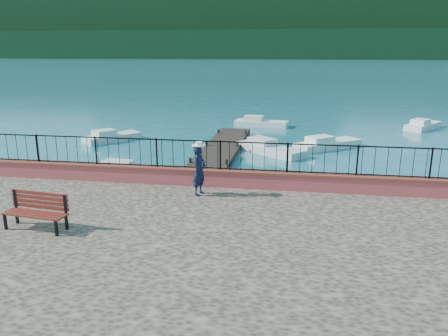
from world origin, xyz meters
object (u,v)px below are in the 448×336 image
(boat_0, at_px, (128,170))
(boat_2, at_px, (328,142))
(boat_3, at_px, (112,135))
(park_bench, at_px, (37,218))
(person, at_px, (199,170))
(boat_5, at_px, (423,123))
(boat_4, at_px, (261,121))
(boat_1, at_px, (270,146))

(boat_0, xyz_separation_m, boat_2, (9.34, 8.00, 0.00))
(boat_3, bearing_deg, park_bench, -125.60)
(boat_0, bearing_deg, boat_2, 45.84)
(person, distance_m, boat_0, 6.99)
(boat_2, height_order, boat_5, same)
(boat_4, bearing_deg, boat_3, -132.92)
(boat_0, height_order, boat_1, same)
(boat_0, bearing_deg, person, -43.87)
(person, bearing_deg, boat_4, 14.60)
(person, height_order, boat_2, person)
(boat_0, relative_size, boat_3, 1.05)
(person, bearing_deg, park_bench, 149.45)
(park_bench, bearing_deg, boat_0, 102.96)
(boat_1, distance_m, boat_4, 9.04)
(boat_5, bearing_deg, boat_2, 173.62)
(boat_2, xyz_separation_m, boat_4, (-4.53, 7.10, 0.00))
(boat_1, xyz_separation_m, boat_2, (3.31, 1.86, 0.00))
(boat_1, relative_size, boat_4, 1.08)
(park_bench, height_order, person, person)
(boat_1, bearing_deg, boat_3, -149.58)
(boat_1, bearing_deg, boat_4, 138.31)
(boat_3, height_order, boat_5, same)
(boat_3, bearing_deg, boat_4, -14.39)
(park_bench, height_order, boat_2, park_bench)
(boat_0, distance_m, boat_2, 12.30)
(boat_1, distance_m, boat_2, 3.80)
(person, height_order, boat_3, person)
(boat_3, xyz_separation_m, boat_4, (8.99, 7.13, 0.00))
(person, relative_size, boat_4, 0.40)
(boat_2, bearing_deg, park_bench, -156.50)
(person, distance_m, boat_4, 20.31)
(person, xyz_separation_m, boat_0, (-4.45, 5.14, -1.59))
(boat_1, bearing_deg, boat_2, 69.84)
(boat_2, bearing_deg, person, -149.93)
(boat_2, bearing_deg, boat_1, 169.76)
(park_bench, relative_size, person, 1.09)
(person, relative_size, boat_5, 0.42)
(boat_1, height_order, boat_5, same)
(boat_4, bearing_deg, boat_2, -48.77)
(person, bearing_deg, boat_2, -4.80)
(boat_2, bearing_deg, boat_0, -178.95)
(park_bench, bearing_deg, person, 50.56)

